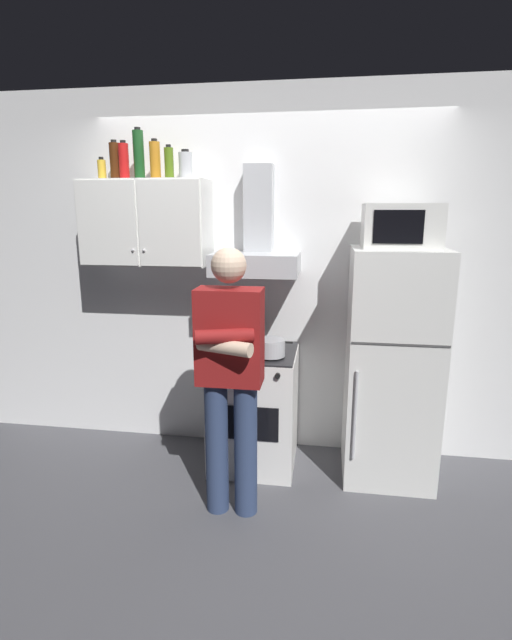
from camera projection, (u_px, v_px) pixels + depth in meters
name	position (u px, v px, depth m)	size (l,w,h in m)	color
ground_plane	(256.00, 480.00, 3.26)	(7.00, 7.00, 0.00)	#4C4C51
back_wall_tiled	(268.00, 276.00, 3.53)	(4.80, 0.10, 2.70)	white
upper_cabinet	(147.00, 223.00, 3.35)	(0.90, 0.37, 0.60)	white
stove_oven	(254.00, 407.00, 3.41)	(0.60, 0.62, 0.87)	white
range_hood	(257.00, 245.00, 3.26)	(0.60, 0.44, 0.75)	#B7BABF
refrigerator	(391.00, 366.00, 3.19)	(0.60, 0.62, 1.60)	white
microwave	(401.00, 226.00, 2.99)	(0.48, 0.37, 0.28)	silver
person_standing	(230.00, 375.00, 2.73)	(0.38, 0.33, 1.64)	navy
cooking_pot	(271.00, 347.00, 3.16)	(0.30, 0.20, 0.11)	#B7BABF
bottle_soda_red	(124.00, 161.00, 3.25)	(0.07, 0.07, 0.26)	red
bottle_canister_steel	(186.00, 165.00, 3.24)	(0.09, 0.09, 0.20)	#B2B5BA
bottle_spice_jar	(102.00, 169.00, 3.30)	(0.06, 0.06, 0.15)	gold
bottle_olive_oil	(169.00, 163.00, 3.22)	(0.06, 0.06, 0.23)	#4C6B19
bottle_wine_green	(139.00, 155.00, 3.23)	(0.07, 0.07, 0.34)	#19471E
bottle_liquor_amber	(155.00, 160.00, 3.23)	(0.07, 0.07, 0.27)	#B7721E
bottle_rum_dark	(115.00, 161.00, 3.29)	(0.07, 0.07, 0.27)	#47230F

